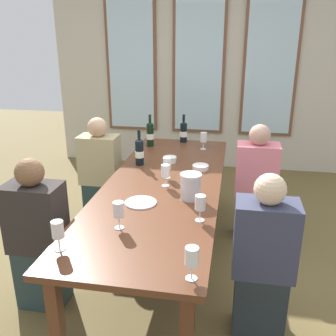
% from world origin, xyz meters
% --- Properties ---
extents(ground_plane, '(12.00, 12.00, 0.00)m').
position_xyz_m(ground_plane, '(0.00, 0.00, 0.00)').
color(ground_plane, brown).
extents(back_wall_with_windows, '(4.11, 0.10, 2.90)m').
position_xyz_m(back_wall_with_windows, '(0.00, 2.62, 1.45)').
color(back_wall_with_windows, beige).
rests_on(back_wall_with_windows, ground).
extents(dining_table, '(0.91, 2.61, 0.74)m').
position_xyz_m(dining_table, '(0.00, 0.00, 0.67)').
color(dining_table, '#59301D').
rests_on(dining_table, ground).
extents(white_plate_0, '(0.22, 0.22, 0.01)m').
position_xyz_m(white_plate_0, '(-0.08, -0.39, 0.74)').
color(white_plate_0, white).
rests_on(white_plate_0, dining_table).
extents(metal_pitcher, '(0.16, 0.16, 0.19)m').
position_xyz_m(metal_pitcher, '(0.25, -0.25, 0.84)').
color(metal_pitcher, silver).
rests_on(metal_pitcher, dining_table).
extents(wine_bottle_0, '(0.08, 0.08, 0.30)m').
position_xyz_m(wine_bottle_0, '(-0.01, 1.22, 0.85)').
color(wine_bottle_0, black).
rests_on(wine_bottle_0, dining_table).
extents(wine_bottle_1, '(0.08, 0.08, 0.33)m').
position_xyz_m(wine_bottle_1, '(-0.33, 1.00, 0.87)').
color(wine_bottle_1, black).
rests_on(wine_bottle_1, dining_table).
extents(wine_bottle_2, '(0.08, 0.08, 0.32)m').
position_xyz_m(wine_bottle_2, '(-0.29, 0.41, 0.86)').
color(wine_bottle_2, black).
rests_on(wine_bottle_2, dining_table).
extents(tasting_bowl_0, '(0.12, 0.12, 0.05)m').
position_xyz_m(tasting_bowl_0, '(-0.04, 0.52, 0.77)').
color(tasting_bowl_0, white).
rests_on(tasting_bowl_0, dining_table).
extents(tasting_bowl_1, '(0.14, 0.14, 0.04)m').
position_xyz_m(tasting_bowl_1, '(0.26, 0.37, 0.76)').
color(tasting_bowl_1, white).
rests_on(tasting_bowl_1, dining_table).
extents(wine_glass_0, '(0.07, 0.07, 0.17)m').
position_xyz_m(wine_glass_0, '(0.03, -0.05, 0.86)').
color(wine_glass_0, white).
rests_on(wine_glass_0, dining_table).
extents(wine_glass_1, '(0.07, 0.07, 0.17)m').
position_xyz_m(wine_glass_1, '(0.01, 0.13, 0.86)').
color(wine_glass_1, white).
rests_on(wine_glass_1, dining_table).
extents(wine_glass_2, '(0.07, 0.07, 0.17)m').
position_xyz_m(wine_glass_2, '(-0.13, -0.76, 0.86)').
color(wine_glass_2, white).
rests_on(wine_glass_2, dining_table).
extents(wine_glass_3, '(0.07, 0.07, 0.17)m').
position_xyz_m(wine_glass_3, '(-0.38, -1.05, 0.86)').
color(wine_glass_3, white).
rests_on(wine_glass_3, dining_table).
extents(wine_glass_4, '(0.07, 0.07, 0.17)m').
position_xyz_m(wine_glass_4, '(0.35, -0.57, 0.86)').
color(wine_glass_4, white).
rests_on(wine_glass_4, dining_table).
extents(wine_glass_5, '(0.07, 0.07, 0.17)m').
position_xyz_m(wine_glass_5, '(0.37, -1.18, 0.86)').
color(wine_glass_5, white).
rests_on(wine_glass_5, dining_table).
extents(wine_glass_6, '(0.07, 0.07, 0.17)m').
position_xyz_m(wine_glass_6, '(0.23, 0.99, 0.86)').
color(wine_glass_6, white).
rests_on(wine_glass_6, dining_table).
extents(seated_person_0, '(0.38, 0.24, 1.11)m').
position_xyz_m(seated_person_0, '(-0.76, -0.63, 0.53)').
color(seated_person_0, '#273A3B').
rests_on(seated_person_0, ground).
extents(seated_person_1, '(0.38, 0.24, 1.11)m').
position_xyz_m(seated_person_1, '(0.76, -0.64, 0.53)').
color(seated_person_1, '#262F34').
rests_on(seated_person_1, ground).
extents(seated_person_2, '(0.38, 0.24, 1.11)m').
position_xyz_m(seated_person_2, '(-0.76, 0.62, 0.53)').
color(seated_person_2, '#223738').
rests_on(seated_person_2, ground).
extents(seated_person_3, '(0.38, 0.24, 1.11)m').
position_xyz_m(seated_person_3, '(0.76, 0.60, 0.53)').
color(seated_person_3, '#263538').
rests_on(seated_person_3, ground).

